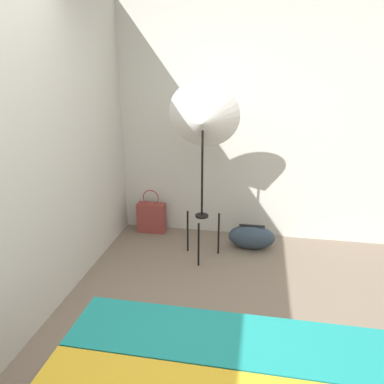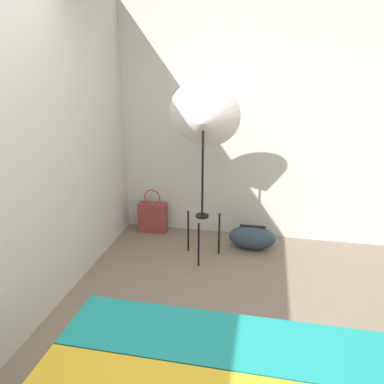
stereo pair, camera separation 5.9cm
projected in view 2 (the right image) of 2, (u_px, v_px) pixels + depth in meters
The scene contains 5 objects.
wall_back at pixel (235, 123), 4.08m from camera, with size 8.00×0.05×2.60m.
wall_side_left at pixel (52, 146), 2.94m from camera, with size 0.05×8.00×2.60m.
photo_umbrella at pixel (203, 121), 3.46m from camera, with size 0.68×0.40×1.78m.
tote_bag at pixel (153, 217), 4.46m from camera, with size 0.33×0.14×0.53m.
duffel_bag at pixel (252, 237), 4.05m from camera, with size 0.50×0.26×0.27m.
Camera 2 is at (0.35, -1.62, 1.92)m, focal length 35.00 mm.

